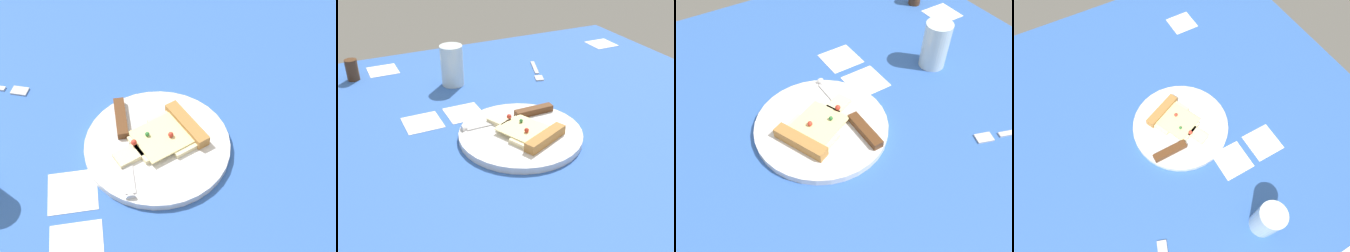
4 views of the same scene
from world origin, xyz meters
TOP-DOWN VIEW (x-y plane):
  - ground_plane at (-0.03, -0.01)cm, footprint 130.64×130.64cm
  - plate at (1.79, -5.06)cm, footprint 28.65×28.65cm
  - pizza_slice at (4.16, -3.99)cm, footprint 19.07×14.70cm
  - knife at (-4.66, -2.65)cm, footprint 2.23×24.01cm
  - drinking_glass at (-33.36, -9.45)cm, footprint 6.55×6.55cm

SIDE VIEW (x-z plane):
  - ground_plane at x=-0.03cm, z-range -3.00..0.00cm
  - plate at x=1.79cm, z-range 0.00..1.57cm
  - knife at x=-4.66cm, z-range 0.95..3.40cm
  - pizza_slice at x=4.16cm, z-range 1.10..3.60cm
  - drinking_glass at x=-33.36cm, z-range 0.00..11.85cm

